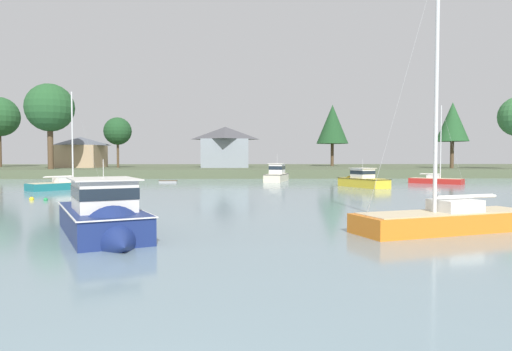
% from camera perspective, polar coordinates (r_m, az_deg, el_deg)
% --- Properties ---
extents(far_shore_bank, '(171.85, 54.50, 1.46)m').
position_cam_1_polar(far_shore_bank, '(101.95, -2.70, 0.75)').
color(far_shore_bank, '#4C563D').
rests_on(far_shore_bank, ground).
extents(cruiser_navy, '(6.69, 9.75, 4.58)m').
position_cam_1_polar(cruiser_navy, '(21.83, -18.13, -5.66)').
color(cruiser_navy, navy).
rests_on(cruiser_navy, ground).
extents(sailboat_red, '(6.52, 5.81, 10.82)m').
position_cam_1_polar(sailboat_red, '(66.08, 21.30, -0.75)').
color(sailboat_red, '#B2231E').
rests_on(sailboat_red, ground).
extents(cruiser_yellow, '(5.32, 8.07, 4.14)m').
position_cam_1_polar(cruiser_yellow, '(56.34, 12.64, -0.87)').
color(cruiser_yellow, gold).
rests_on(cruiser_yellow, ground).
extents(dinghy_grey, '(2.57, 1.15, 0.41)m').
position_cam_1_polar(dinghy_grey, '(65.23, -10.80, -0.76)').
color(dinghy_grey, gray).
rests_on(dinghy_grey, ground).
extents(sailboat_orange, '(9.89, 5.53, 13.60)m').
position_cam_1_polar(sailboat_orange, '(24.42, 22.52, -5.69)').
color(sailboat_orange, orange).
rests_on(sailboat_orange, ground).
extents(sailboat_teal, '(7.31, 7.76, 11.32)m').
position_cam_1_polar(sailboat_teal, '(55.19, -22.26, -1.32)').
color(sailboat_teal, '#196B70').
rests_on(sailboat_teal, ground).
extents(cruiser_cream, '(4.35, 8.23, 4.80)m').
position_cam_1_polar(cruiser_cream, '(67.94, 2.66, -0.15)').
color(cruiser_cream, beige).
rests_on(cruiser_cream, ground).
extents(dinghy_green, '(2.93, 2.69, 0.50)m').
position_cam_1_polar(dinghy_green, '(70.24, 14.44, -0.56)').
color(dinghy_green, '#236B3D').
rests_on(dinghy_green, ground).
extents(mooring_buoy_green, '(0.36, 0.36, 0.41)m').
position_cam_1_polar(mooring_buoy_green, '(41.74, -24.52, -2.74)').
color(mooring_buoy_green, '#1E8C47').
rests_on(mooring_buoy_green, ground).
extents(mooring_buoy_yellow, '(0.39, 0.39, 0.45)m').
position_cam_1_polar(mooring_buoy_yellow, '(42.72, -25.95, -2.64)').
color(mooring_buoy_yellow, yellow).
rests_on(mooring_buoy_yellow, ground).
extents(shore_tree_right, '(7.08, 7.08, 13.67)m').
position_cam_1_polar(shore_tree_right, '(105.28, 9.41, 6.23)').
color(shore_tree_right, brown).
rests_on(shore_tree_right, far_shore_bank).
extents(shore_tree_left, '(8.10, 8.10, 14.49)m').
position_cam_1_polar(shore_tree_left, '(86.57, -24.10, 7.60)').
color(shore_tree_left, brown).
rests_on(shore_tree_left, far_shore_bank).
extents(shore_tree_inland_a, '(5.31, 5.31, 9.70)m').
position_cam_1_polar(shore_tree_inland_a, '(93.59, -16.70, 5.25)').
color(shore_tree_inland_a, brown).
rests_on(shore_tree_inland_a, far_shore_bank).
extents(shore_tree_right_mid, '(5.80, 5.80, 11.98)m').
position_cam_1_polar(shore_tree_right_mid, '(91.57, 23.08, 6.07)').
color(shore_tree_right_mid, brown).
rests_on(shore_tree_right_mid, far_shore_bank).
extents(cottage_eastern, '(8.56, 10.00, 6.00)m').
position_cam_1_polar(cottage_eastern, '(97.26, -20.82, 2.77)').
color(cottage_eastern, tan).
rests_on(cottage_eastern, far_shore_bank).
extents(cottage_hillside, '(9.68, 10.10, 7.99)m').
position_cam_1_polar(cottage_hillside, '(91.46, -3.80, 3.60)').
color(cottage_hillside, gray).
rests_on(cottage_hillside, far_shore_bank).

